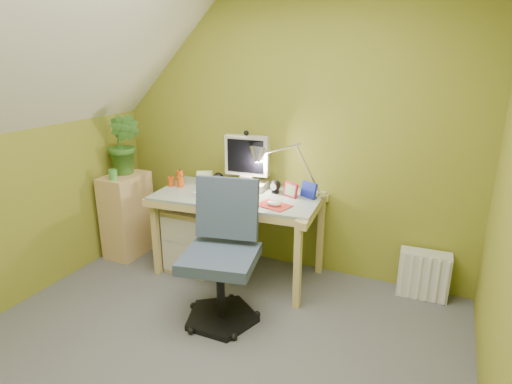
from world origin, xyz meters
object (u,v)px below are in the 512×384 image
at_px(desk, 238,234).
at_px(radiator, 424,275).
at_px(desk_lamp, 298,157).
at_px(potted_plant, 124,144).
at_px(task_chair, 220,256).
at_px(side_ledge, 127,215).
at_px(monitor, 247,156).

bearing_deg(desk, radiator, 5.11).
height_order(desk_lamp, radiator, desk_lamp).
height_order(desk_lamp, potted_plant, desk_lamp).
height_order(desk, task_chair, task_chair).
bearing_deg(desk, potted_plant, 176.62).
distance_m(desk, radiator, 1.52).
bearing_deg(desk_lamp, side_ledge, 174.32).
distance_m(desk, desk_lamp, 0.84).
bearing_deg(side_ledge, radiator, 7.36).
bearing_deg(side_ledge, monitor, 12.87).
bearing_deg(side_ledge, potted_plant, 90.00).
xyz_separation_m(desk, radiator, (1.49, 0.26, -0.17)).
distance_m(desk_lamp, radiator, 1.35).
bearing_deg(task_chair, radiator, 24.24).
relative_size(desk, side_ledge, 1.74).
distance_m(desk, side_ledge, 1.13).
bearing_deg(desk, monitor, 85.20).
relative_size(potted_plant, radiator, 1.48).
bearing_deg(desk, task_chair, -78.50).
distance_m(monitor, task_chair, 1.01).
distance_m(desk, monitor, 0.67).
xyz_separation_m(task_chair, radiator, (1.29, 0.94, -0.32)).
height_order(desk, desk_lamp, desk_lamp).
height_order(desk, radiator, desk).
bearing_deg(desk_lamp, potted_plant, 172.55).
bearing_deg(desk_lamp, monitor, 165.05).
distance_m(desk_lamp, side_ledge, 1.73).
relative_size(monitor, potted_plant, 1.01).
distance_m(side_ledge, task_chair, 1.46).
bearing_deg(monitor, potted_plant, -174.84).
bearing_deg(radiator, task_chair, -146.74).
xyz_separation_m(desk, monitor, (0.00, 0.18, 0.65)).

